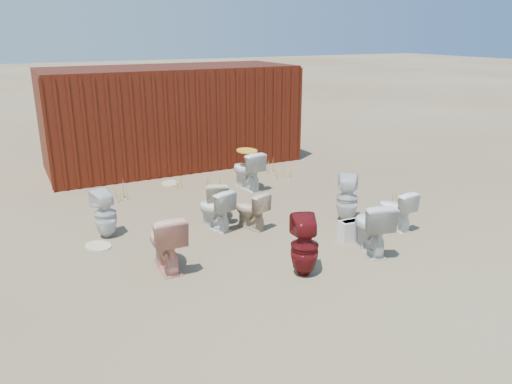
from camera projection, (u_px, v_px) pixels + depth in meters
name	position (u px, v px, depth m)	size (l,w,h in m)	color
ground	(272.00, 233.00, 8.35)	(100.00, 100.00, 0.00)	brown
shipping_container	(171.00, 116.00, 12.37)	(6.00, 2.40, 2.40)	#48130C
toilet_front_a	(215.00, 209.00, 8.42)	(0.40, 0.70, 0.71)	silver
toilet_front_pink	(166.00, 241.00, 7.00)	(0.47, 0.82, 0.83)	#DE9380
toilet_front_c	(371.00, 226.00, 7.53)	(0.46, 0.81, 0.82)	silver
toilet_front_maroon	(305.00, 246.00, 6.81)	(0.39, 0.40, 0.86)	#611013
toilet_front_e	(395.00, 209.00, 8.45)	(0.38, 0.67, 0.69)	white
toilet_back_a	(105.00, 214.00, 8.08)	(0.36, 0.37, 0.80)	silver
toilet_back_beige_left	(251.00, 210.00, 8.48)	(0.36, 0.63, 0.65)	#C1A98D
toilet_back_beige_right	(218.00, 200.00, 8.83)	(0.41, 0.72, 0.73)	#C1B38D
toilet_back_yellowlid	(247.00, 170.00, 10.54)	(0.46, 0.81, 0.82)	white
toilet_back_e	(347.00, 198.00, 8.76)	(0.38, 0.39, 0.84)	silver
yellow_lid	(247.00, 151.00, 10.41)	(0.42, 0.52, 0.03)	gold
loose_tank	(354.00, 230.00, 8.00)	(0.50, 0.20, 0.35)	silver
loose_lid_near	(170.00, 183.00, 11.00)	(0.38, 0.49, 0.02)	beige
loose_lid_far	(98.00, 246.00, 7.81)	(0.36, 0.47, 0.02)	beige
weed_clump_a	(122.00, 191.00, 9.97)	(0.36, 0.36, 0.34)	olive
weed_clump_b	(215.00, 180.00, 10.74)	(0.32, 0.32, 0.31)	olive
weed_clump_c	(281.00, 170.00, 11.50)	(0.36, 0.36, 0.29)	olive
weed_clump_d	(179.00, 183.00, 10.71)	(0.30, 0.30, 0.23)	olive
weed_clump_e	(265.00, 165.00, 11.90)	(0.34, 0.34, 0.34)	olive
weed_clump_f	(395.00, 194.00, 9.92)	(0.28, 0.28, 0.25)	olive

